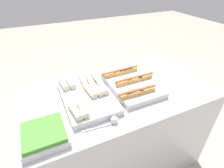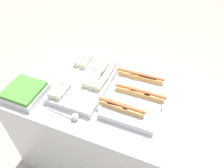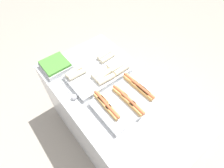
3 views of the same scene
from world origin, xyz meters
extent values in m
plane|color=#ADA393|center=(0.00, 0.00, 0.00)|extent=(12.00, 12.00, 0.00)
cube|color=silver|center=(0.00, 0.00, 0.44)|extent=(1.53, 0.84, 0.89)
cube|color=silver|center=(0.13, 0.00, 0.91)|extent=(0.36, 0.51, 0.05)
cube|color=tan|center=(0.05, -0.16, 0.95)|extent=(0.14, 0.05, 0.04)
cylinder|color=#CC6038|center=(0.05, -0.16, 0.97)|extent=(0.16, 0.03, 0.02)
cube|color=tan|center=(0.05, 0.00, 0.95)|extent=(0.14, 0.06, 0.04)
cylinder|color=#CC6038|center=(0.05, 0.00, 0.97)|extent=(0.16, 0.04, 0.02)
cube|color=tan|center=(0.25, 0.00, 0.95)|extent=(0.14, 0.05, 0.04)
cylinder|color=#CC6038|center=(0.25, 0.00, 0.97)|extent=(0.16, 0.02, 0.02)
cube|color=tan|center=(0.15, 0.16, 0.95)|extent=(0.14, 0.05, 0.04)
cylinder|color=#CC6038|center=(0.15, 0.16, 0.97)|extent=(0.16, 0.02, 0.02)
cube|color=tan|center=(0.20, 0.16, 0.95)|extent=(0.14, 0.05, 0.04)
cylinder|color=#CC6038|center=(0.20, 0.16, 0.97)|extent=(0.16, 0.03, 0.02)
cube|color=tan|center=(0.10, 0.16, 0.95)|extent=(0.14, 0.05, 0.04)
cylinder|color=#CC6038|center=(0.10, 0.16, 0.97)|extent=(0.16, 0.03, 0.02)
cube|color=tan|center=(0.01, 0.16, 0.95)|extent=(0.14, 0.05, 0.04)
cylinder|color=#CC6038|center=(0.01, 0.16, 0.97)|extent=(0.16, 0.03, 0.02)
cube|color=tan|center=(0.15, 0.00, 0.95)|extent=(0.14, 0.05, 0.04)
cylinder|color=#CC6038|center=(0.15, 0.00, 0.97)|extent=(0.16, 0.03, 0.02)
cube|color=tan|center=(0.00, -0.16, 0.95)|extent=(0.14, 0.05, 0.04)
cylinder|color=#CC6038|center=(0.00, -0.16, 0.97)|extent=(0.16, 0.03, 0.02)
cube|color=tan|center=(0.15, -0.16, 0.95)|extent=(0.14, 0.05, 0.04)
cylinder|color=#CC6038|center=(0.15, -0.16, 0.97)|extent=(0.16, 0.02, 0.02)
cube|color=silver|center=(-0.26, 0.00, 0.91)|extent=(0.35, 0.55, 0.05)
cylinder|color=beige|center=(-0.34, 0.18, 0.96)|extent=(0.06, 0.17, 0.05)
cylinder|color=beige|center=(-0.40, 0.18, 0.96)|extent=(0.06, 0.17, 0.05)
cylinder|color=beige|center=(-0.13, 0.00, 0.96)|extent=(0.06, 0.17, 0.05)
cylinder|color=beige|center=(-0.34, -0.17, 0.96)|extent=(0.05, 0.17, 0.05)
cylinder|color=beige|center=(-0.19, 0.00, 0.96)|extent=(0.06, 0.17, 0.05)
cylinder|color=beige|center=(-0.13, 0.18, 0.96)|extent=(0.05, 0.17, 0.05)
cylinder|color=beige|center=(-0.40, -0.17, 0.96)|extent=(0.07, 0.17, 0.05)
cylinder|color=beige|center=(-0.24, 0.00, 0.96)|extent=(0.06, 0.17, 0.05)
cylinder|color=beige|center=(-0.24, 0.18, 0.96)|extent=(0.06, 0.17, 0.05)
cylinder|color=beige|center=(-0.19, 0.17, 0.96)|extent=(0.06, 0.17, 0.05)
cube|color=silver|center=(-0.60, -0.26, 0.91)|extent=(0.25, 0.25, 0.05)
cube|color=#4C9338|center=(-0.60, -0.26, 0.95)|extent=(0.23, 0.23, 0.02)
cylinder|color=silver|center=(-0.29, -0.31, 0.89)|extent=(0.22, 0.03, 0.01)
sphere|color=silver|center=(-0.18, -0.31, 0.91)|extent=(0.05, 0.05, 0.05)
cylinder|color=silver|center=(-0.29, 0.31, 0.89)|extent=(0.21, 0.01, 0.01)
sphere|color=silver|center=(-0.19, 0.31, 0.91)|extent=(0.05, 0.05, 0.05)
camera|label=1|loc=(-0.53, -1.03, 1.72)|focal=28.00mm
camera|label=2|loc=(0.35, -1.01, 2.01)|focal=35.00mm
camera|label=3|loc=(0.66, -0.58, 2.13)|focal=28.00mm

